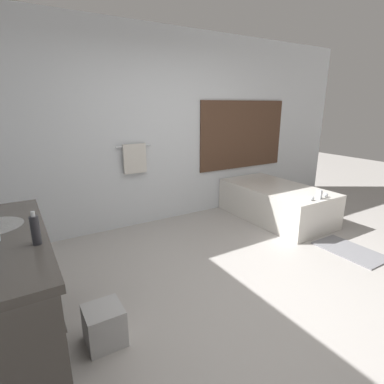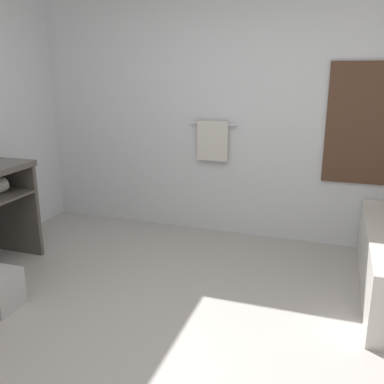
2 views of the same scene
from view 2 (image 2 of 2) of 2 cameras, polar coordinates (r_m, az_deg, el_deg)
The scene contains 2 objects.
ground_plane at distance 2.75m, azimuth -4.55°, elevation -21.66°, with size 16.00×16.00×0.00m, color #A8A39E.
wall_back_with_blinds at distance 4.31m, azimuth 7.77°, elevation 11.43°, with size 7.40×0.13×2.70m.
Camera 2 is at (0.89, -1.98, 1.68)m, focal length 40.00 mm.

